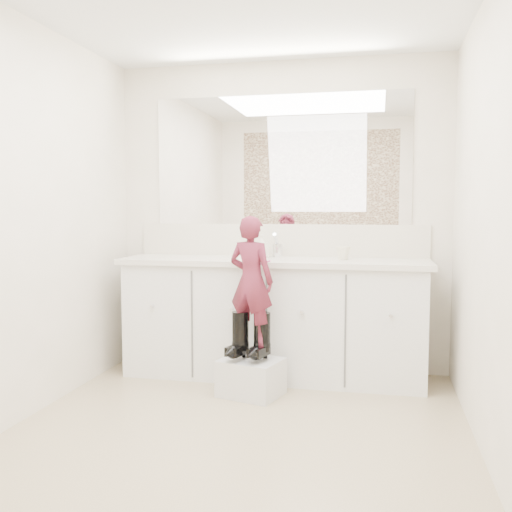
# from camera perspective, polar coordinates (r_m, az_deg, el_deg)

# --- Properties ---
(floor) EXTENTS (3.00, 3.00, 0.00)m
(floor) POSITION_cam_1_polar(r_m,az_deg,el_deg) (3.28, -2.33, -17.87)
(floor) COLOR #92845F
(floor) RESTS_ON ground
(wall_back) EXTENTS (2.60, 0.00, 2.60)m
(wall_back) POSITION_cam_1_polar(r_m,az_deg,el_deg) (4.50, 2.44, 3.97)
(wall_back) COLOR beige
(wall_back) RESTS_ON floor
(wall_front) EXTENTS (2.60, 0.00, 2.60)m
(wall_front) POSITION_cam_1_polar(r_m,az_deg,el_deg) (1.62, -15.92, 2.32)
(wall_front) COLOR beige
(wall_front) RESTS_ON floor
(wall_left) EXTENTS (0.00, 3.00, 3.00)m
(wall_left) POSITION_cam_1_polar(r_m,az_deg,el_deg) (3.59, -22.98, 3.38)
(wall_left) COLOR beige
(wall_left) RESTS_ON floor
(wall_right) EXTENTS (0.00, 3.00, 3.00)m
(wall_right) POSITION_cam_1_polar(r_m,az_deg,el_deg) (2.98, 22.60, 3.18)
(wall_right) COLOR beige
(wall_right) RESTS_ON floor
(vanity_cabinet) EXTENTS (2.20, 0.55, 0.85)m
(vanity_cabinet) POSITION_cam_1_polar(r_m,az_deg,el_deg) (4.31, 1.77, -6.45)
(vanity_cabinet) COLOR silver
(vanity_cabinet) RESTS_ON floor
(countertop) EXTENTS (2.28, 0.58, 0.04)m
(countertop) POSITION_cam_1_polar(r_m,az_deg,el_deg) (4.23, 1.75, -0.56)
(countertop) COLOR beige
(countertop) RESTS_ON vanity_cabinet
(backsplash) EXTENTS (2.28, 0.03, 0.25)m
(backsplash) POSITION_cam_1_polar(r_m,az_deg,el_deg) (4.49, 2.40, 1.60)
(backsplash) COLOR beige
(backsplash) RESTS_ON countertop
(mirror) EXTENTS (2.00, 0.02, 1.00)m
(mirror) POSITION_cam_1_polar(r_m,az_deg,el_deg) (4.50, 2.43, 9.58)
(mirror) COLOR white
(mirror) RESTS_ON wall_back
(dot_panel) EXTENTS (2.00, 0.01, 1.20)m
(dot_panel) POSITION_cam_1_polar(r_m,az_deg,el_deg) (1.68, -16.13, 17.89)
(dot_panel) COLOR #472819
(dot_panel) RESTS_ON wall_front
(faucet) EXTENTS (0.08, 0.08, 0.10)m
(faucet) POSITION_cam_1_polar(r_m,az_deg,el_deg) (4.39, 2.15, 0.55)
(faucet) COLOR silver
(faucet) RESTS_ON countertop
(cup) EXTENTS (0.14, 0.14, 0.10)m
(cup) POSITION_cam_1_polar(r_m,az_deg,el_deg) (4.21, 8.71, 0.30)
(cup) COLOR beige
(cup) RESTS_ON countertop
(soap_bottle) EXTENTS (0.10, 0.10, 0.18)m
(soap_bottle) POSITION_cam_1_polar(r_m,az_deg,el_deg) (4.33, 0.60, 0.99)
(soap_bottle) COLOR white
(soap_bottle) RESTS_ON countertop
(step_stool) EXTENTS (0.46, 0.42, 0.25)m
(step_stool) POSITION_cam_1_polar(r_m,az_deg,el_deg) (3.94, -0.48, -12.03)
(step_stool) COLOR silver
(step_stool) RESTS_ON floor
(boot_left) EXTENTS (0.17, 0.24, 0.32)m
(boot_left) POSITION_cam_1_polar(r_m,az_deg,el_deg) (3.89, -1.57, -7.94)
(boot_left) COLOR black
(boot_left) RESTS_ON step_stool
(boot_right) EXTENTS (0.17, 0.24, 0.32)m
(boot_right) POSITION_cam_1_polar(r_m,az_deg,el_deg) (3.85, 0.61, -8.04)
(boot_right) COLOR black
(boot_right) RESTS_ON step_stool
(toddler) EXTENTS (0.36, 0.29, 0.87)m
(toddler) POSITION_cam_1_polar(r_m,az_deg,el_deg) (3.80, -0.49, -2.50)
(toddler) COLOR #982E49
(toddler) RESTS_ON step_stool
(toothbrush) EXTENTS (0.13, 0.05, 0.06)m
(toothbrush) POSITION_cam_1_polar(r_m,az_deg,el_deg) (3.78, 0.55, -0.79)
(toothbrush) COLOR #D0519B
(toothbrush) RESTS_ON toddler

